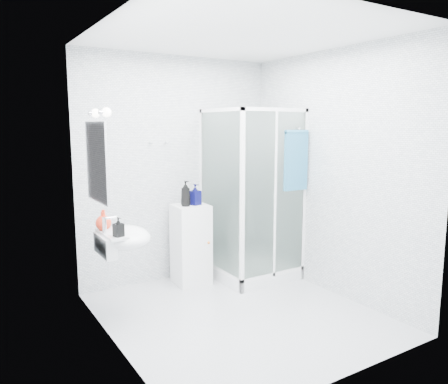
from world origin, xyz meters
TOP-DOWN VIEW (x-y plane):
  - room at (0.00, 0.00)m, footprint 2.40×2.60m
  - shower_enclosure at (0.67, 0.77)m, footprint 0.90×0.95m
  - wall_basin at (-0.99, 0.45)m, footprint 0.46×0.56m
  - mirror at (-1.19, 0.45)m, footprint 0.02×0.60m
  - vanity_lights at (-1.14, 0.45)m, footprint 0.10×0.40m
  - wall_hooks at (-0.25, 1.26)m, footprint 0.23×0.06m
  - storage_cabinet at (0.01, 1.01)m, footprint 0.40×0.42m
  - hand_towel at (1.00, 0.36)m, footprint 0.31×0.05m
  - shampoo_bottle_a at (-0.07, 0.97)m, footprint 0.14×0.14m
  - shampoo_bottle_b at (0.06, 0.99)m, footprint 0.14×0.14m
  - soap_dispenser_orange at (-1.11, 0.58)m, footprint 0.18×0.18m
  - soap_dispenser_black at (-1.07, 0.27)m, footprint 0.09×0.10m

SIDE VIEW (x-z plane):
  - shower_enclosure at x=0.67m, z-range -0.55..1.45m
  - storage_cabinet at x=0.01m, z-range 0.00..0.92m
  - wall_basin at x=-0.99m, z-range 0.62..0.97m
  - soap_dispenser_black at x=-1.07m, z-range 0.86..1.03m
  - soap_dispenser_orange at x=-1.11m, z-range 0.86..1.05m
  - shampoo_bottle_b at x=0.06m, z-range 0.92..1.16m
  - shampoo_bottle_a at x=-0.07m, z-range 0.92..1.20m
  - room at x=0.00m, z-range 0.00..2.60m
  - hand_towel at x=1.00m, z-range 1.11..1.78m
  - mirror at x=-1.19m, z-range 1.15..1.85m
  - wall_hooks at x=-0.25m, z-range 1.60..1.64m
  - vanity_lights at x=-1.14m, z-range 1.88..1.96m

